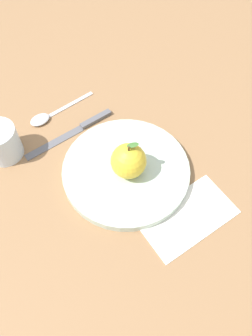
{
  "coord_description": "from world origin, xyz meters",
  "views": [
    {
      "loc": [
        -0.23,
        -0.32,
        0.61
      ],
      "look_at": [
        0.01,
        -0.03,
        0.02
      ],
      "focal_mm": 35.76,
      "sensor_mm": 36.0,
      "label": 1
    }
  ],
  "objects_px": {
    "knife": "(78,129)",
    "linen_napkin": "(188,216)",
    "dinner_plate": "(126,170)",
    "apple": "(129,161)",
    "spoon": "(47,116)",
    "cup": "(0,141)"
  },
  "relations": [
    {
      "from": "spoon",
      "to": "dinner_plate",
      "type": "bearing_deg",
      "value": -79.69
    },
    {
      "from": "cup",
      "to": "knife",
      "type": "height_order",
      "value": "cup"
    },
    {
      "from": "knife",
      "to": "dinner_plate",
      "type": "bearing_deg",
      "value": -86.05
    },
    {
      "from": "apple",
      "to": "spoon",
      "type": "xyz_separation_m",
      "value": [
        -0.04,
        0.25,
        -0.05
      ]
    },
    {
      "from": "apple",
      "to": "linen_napkin",
      "type": "xyz_separation_m",
      "value": [
        0.03,
        -0.15,
        -0.05
      ]
    },
    {
      "from": "dinner_plate",
      "to": "knife",
      "type": "distance_m",
      "value": 0.16
    },
    {
      "from": "cup",
      "to": "spoon",
      "type": "bearing_deg",
      "value": 13.0
    },
    {
      "from": "knife",
      "to": "spoon",
      "type": "xyz_separation_m",
      "value": [
        -0.03,
        0.08,
        0.0
      ]
    },
    {
      "from": "dinner_plate",
      "to": "knife",
      "type": "xyz_separation_m",
      "value": [
        -0.01,
        0.16,
        -0.01
      ]
    },
    {
      "from": "cup",
      "to": "dinner_plate",
      "type": "bearing_deg",
      "value": -51.12
    },
    {
      "from": "apple",
      "to": "spoon",
      "type": "bearing_deg",
      "value": 99.94
    },
    {
      "from": "cup",
      "to": "spoon",
      "type": "xyz_separation_m",
      "value": [
        0.13,
        0.03,
        -0.04
      ]
    },
    {
      "from": "dinner_plate",
      "to": "linen_napkin",
      "type": "xyz_separation_m",
      "value": [
        0.03,
        -0.16,
        -0.01
      ]
    },
    {
      "from": "knife",
      "to": "spoon",
      "type": "distance_m",
      "value": 0.09
    },
    {
      "from": "apple",
      "to": "spoon",
      "type": "relative_size",
      "value": 0.49
    },
    {
      "from": "apple",
      "to": "cup",
      "type": "distance_m",
      "value": 0.28
    },
    {
      "from": "dinner_plate",
      "to": "apple",
      "type": "distance_m",
      "value": 0.05
    },
    {
      "from": "dinner_plate",
      "to": "apple",
      "type": "height_order",
      "value": "apple"
    },
    {
      "from": "spoon",
      "to": "linen_napkin",
      "type": "relative_size",
      "value": 0.92
    },
    {
      "from": "spoon",
      "to": "linen_napkin",
      "type": "xyz_separation_m",
      "value": [
        0.07,
        -0.4,
        -0.0
      ]
    },
    {
      "from": "knife",
      "to": "linen_napkin",
      "type": "relative_size",
      "value": 1.2
    },
    {
      "from": "apple",
      "to": "knife",
      "type": "height_order",
      "value": "apple"
    }
  ]
}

